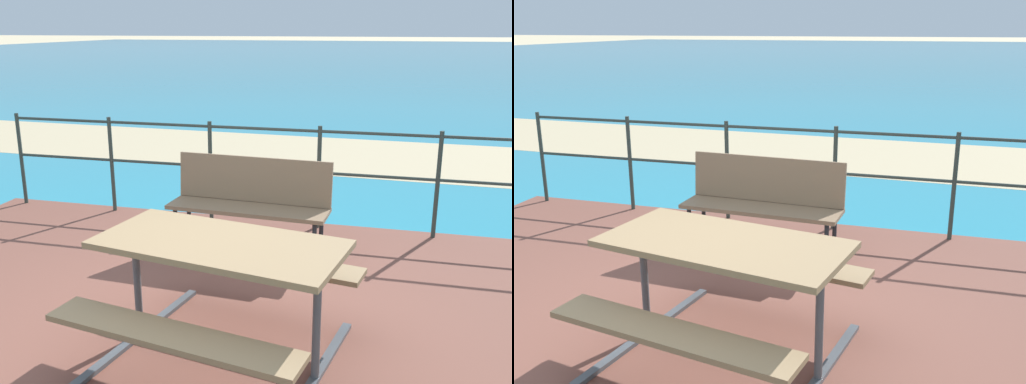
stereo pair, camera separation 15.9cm
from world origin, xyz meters
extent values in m
plane|color=beige|center=(0.00, 0.00, 0.00)|extent=(240.00, 240.00, 0.00)
cube|color=brown|center=(0.00, 0.00, 0.03)|extent=(6.40, 5.20, 0.06)
cube|color=teal|center=(0.00, 40.00, 0.01)|extent=(90.00, 90.00, 0.01)
cube|color=tan|center=(0.00, 6.34, 0.01)|extent=(54.07, 4.81, 0.01)
cube|color=#8C704C|center=(0.36, -0.15, 0.84)|extent=(1.61, 0.98, 0.04)
cube|color=#8C704C|center=(0.26, -0.72, 0.52)|extent=(1.53, 0.52, 0.04)
cube|color=#8C704C|center=(0.46, 0.41, 0.52)|extent=(1.53, 0.52, 0.04)
cylinder|color=#4C5156|center=(-0.26, -0.04, 0.45)|extent=(0.06, 0.06, 0.78)
cube|color=#4C5156|center=(-0.26, -0.04, 0.07)|extent=(0.31, 1.40, 0.03)
cylinder|color=#4C5156|center=(0.99, -0.27, 0.45)|extent=(0.06, 0.06, 0.78)
cube|color=#4C5156|center=(0.99, -0.27, 0.07)|extent=(0.31, 1.40, 0.03)
cube|color=#7A6047|center=(0.09, 1.51, 0.53)|extent=(1.48, 0.48, 0.04)
cube|color=#7A6047|center=(0.10, 1.68, 0.76)|extent=(1.46, 0.15, 0.42)
cylinder|color=#1E2328|center=(-0.57, 1.39, 0.29)|extent=(0.04, 0.04, 0.47)
cylinder|color=#1E2328|center=(-0.55, 1.69, 0.29)|extent=(0.04, 0.04, 0.47)
cylinder|color=#1E2328|center=(0.73, 1.32, 0.29)|extent=(0.04, 0.04, 0.47)
cylinder|color=#1E2328|center=(0.75, 1.62, 0.29)|extent=(0.04, 0.04, 0.47)
cylinder|color=#2D3833|center=(-2.95, 2.46, 0.60)|extent=(0.04, 0.04, 1.09)
cylinder|color=#2D3833|center=(-1.77, 2.46, 0.60)|extent=(0.04, 0.04, 1.09)
cylinder|color=#2D3833|center=(-0.59, 2.46, 0.60)|extent=(0.04, 0.04, 1.09)
cylinder|color=#2D3833|center=(0.59, 2.46, 0.60)|extent=(0.04, 0.04, 1.09)
cylinder|color=#2D3833|center=(1.77, 2.46, 0.60)|extent=(0.04, 0.04, 1.09)
cylinder|color=#2D3833|center=(0.00, 2.46, 1.09)|extent=(5.90, 0.03, 0.03)
cylinder|color=#2D3833|center=(0.00, 2.46, 0.66)|extent=(5.90, 0.03, 0.03)
camera|label=1|loc=(1.39, -3.25, 2.12)|focal=40.21mm
camera|label=2|loc=(1.54, -3.21, 2.12)|focal=40.21mm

